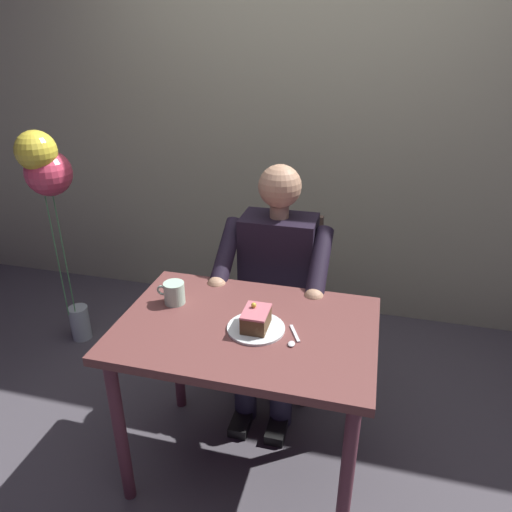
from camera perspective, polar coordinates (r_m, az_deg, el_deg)
name	(u,v)px	position (r m, az deg, el deg)	size (l,w,h in m)	color
ground_plane	(248,463)	(2.35, -1.01, -23.61)	(14.00, 14.00, 0.00)	#49454C
cafe_rear_panel	(313,81)	(3.02, 6.83, 20.09)	(6.40, 0.12, 3.00)	#A3A384
dining_table	(246,347)	(1.91, -1.16, -10.82)	(0.99, 0.68, 0.75)	brown
chair	(281,292)	(2.54, 3.03, -4.39)	(0.42, 0.42, 0.92)	brown
seated_person	(274,286)	(2.33, 2.22, -3.60)	(0.53, 0.58, 1.23)	black
dessert_plate	(256,328)	(1.82, 0.00, -8.66)	(0.22, 0.22, 0.01)	white
cake_slice	(256,319)	(1.80, 0.00, -7.54)	(0.09, 0.13, 0.09)	#523720
coffee_cup	(174,292)	(2.00, -9.82, -4.33)	(0.12, 0.09, 0.09)	#AFD4BB
dessert_spoon	(293,339)	(1.77, 4.46, -9.90)	(0.06, 0.14, 0.01)	silver
balloon_display	(49,186)	(2.81, -23.62, 7.72)	(0.25, 0.27, 1.32)	#B2C1C6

